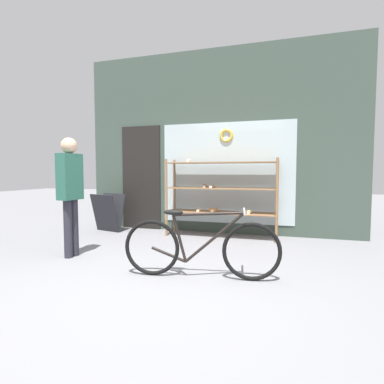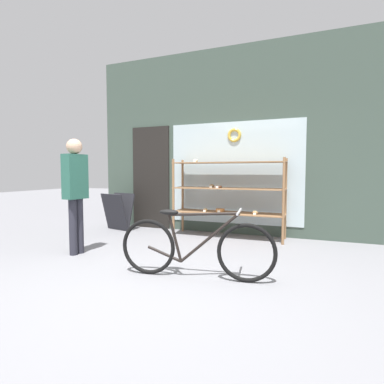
{
  "view_description": "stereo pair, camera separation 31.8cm",
  "coord_description": "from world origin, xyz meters",
  "px_view_note": "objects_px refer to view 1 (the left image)",
  "views": [
    {
      "loc": [
        1.2,
        -2.71,
        1.17
      ],
      "look_at": [
        0.08,
        1.03,
        0.91
      ],
      "focal_mm": 28.0,
      "sensor_mm": 36.0,
      "label": 1
    },
    {
      "loc": [
        1.5,
        -2.61,
        1.17
      ],
      "look_at": [
        0.08,
        1.03,
        0.91
      ],
      "focal_mm": 28.0,
      "sensor_mm": 36.0,
      "label": 2
    }
  ],
  "objects_px": {
    "sandwich_board": "(108,212)",
    "pedestrian": "(70,187)",
    "display_case": "(221,190)",
    "bicycle": "(200,247)"
  },
  "relations": [
    {
      "from": "bicycle",
      "to": "display_case",
      "type": "bearing_deg",
      "value": 87.71
    },
    {
      "from": "sandwich_board",
      "to": "pedestrian",
      "type": "relative_size",
      "value": 0.45
    },
    {
      "from": "pedestrian",
      "to": "bicycle",
      "type": "bearing_deg",
      "value": 89.55
    },
    {
      "from": "display_case",
      "to": "bicycle",
      "type": "relative_size",
      "value": 1.15
    },
    {
      "from": "display_case",
      "to": "bicycle",
      "type": "distance_m",
      "value": 2.22
    },
    {
      "from": "bicycle",
      "to": "sandwich_board",
      "type": "distance_m",
      "value": 3.15
    },
    {
      "from": "sandwich_board",
      "to": "pedestrian",
      "type": "bearing_deg",
      "value": -59.46
    },
    {
      "from": "display_case",
      "to": "bicycle",
      "type": "xyz_separation_m",
      "value": [
        0.2,
        -2.16,
        -0.5
      ]
    },
    {
      "from": "display_case",
      "to": "pedestrian",
      "type": "bearing_deg",
      "value": -132.69
    },
    {
      "from": "display_case",
      "to": "bicycle",
      "type": "bearing_deg",
      "value": -84.74
    }
  ]
}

